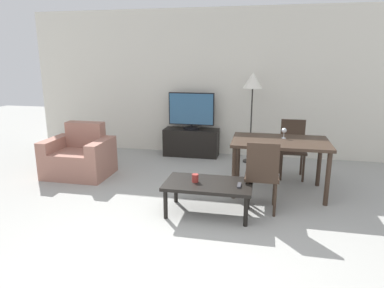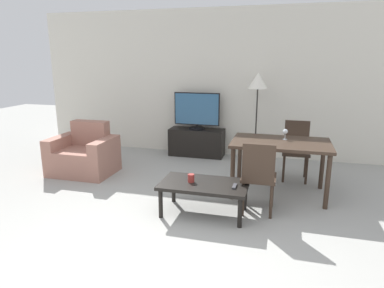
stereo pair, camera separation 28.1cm
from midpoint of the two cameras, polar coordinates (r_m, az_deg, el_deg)
name	(u,v)px [view 1 (the left image)]	position (r m, az deg, el deg)	size (l,w,h in m)	color
ground_plane	(157,263)	(3.33, -8.43, -19.05)	(18.00, 18.00, 0.00)	#9E9E99
wall_back	(216,84)	(6.51, 2.83, 10.04)	(7.31, 0.06, 2.70)	silver
armchair	(80,157)	(5.74, -19.56, -2.09)	(0.97, 0.74, 0.81)	#9E6B5B
tv_stand	(191,142)	(6.50, -1.34, 0.29)	(1.03, 0.39, 0.51)	black
tv	(191,111)	(6.38, -1.38, 5.52)	(0.86, 0.30, 0.68)	black
coffee_table	(208,186)	(4.07, 0.75, -7.06)	(1.03, 0.59, 0.39)	black
dining_table	(280,147)	(4.75, 12.82, -0.46)	(1.28, 0.82, 0.74)	#38281E
dining_chair_near	(262,173)	(4.10, 9.68, -4.82)	(0.40, 0.40, 0.89)	#38281E
dining_chair_far	(292,145)	(5.49, 15.00, -0.25)	(0.40, 0.40, 0.89)	#38281E
floor_lamp	(253,85)	(5.97, 8.75, 9.67)	(0.33, 0.33, 1.58)	black
remote_primary	(239,185)	(3.97, 5.86, -6.87)	(0.04, 0.15, 0.02)	#38383D
cup_white_near	(195,178)	(4.06, -1.46, -5.72)	(0.08, 0.08, 0.10)	maroon
wine_glass_left	(284,131)	(4.83, 13.51, 2.10)	(0.07, 0.07, 0.15)	silver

